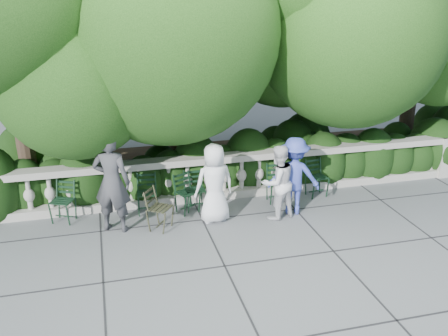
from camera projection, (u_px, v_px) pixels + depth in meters
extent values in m
plane|color=#585B60|center=(237.00, 235.00, 9.42)|extent=(90.00, 90.00, 0.00)
cube|color=#9E998E|center=(215.00, 194.00, 11.02)|extent=(12.00, 0.32, 0.18)
cube|color=#9E998E|center=(215.00, 158.00, 10.73)|extent=(12.00, 0.36, 0.14)
cube|color=#9E998E|center=(444.00, 156.00, 12.22)|extent=(0.44, 0.44, 1.00)
cylinder|color=#3F3023|center=(23.00, 130.00, 11.09)|extent=(0.40, 0.40, 2.80)
ellipsoid|color=#16360E|center=(5.00, 26.00, 9.89)|extent=(5.28, 5.28, 3.96)
cylinder|color=#3F3023|center=(174.00, 102.00, 12.34)|extent=(0.40, 0.40, 3.40)
cylinder|color=#3F3023|center=(316.00, 108.00, 12.59)|extent=(0.40, 0.40, 3.00)
ellipsoid|color=#16360E|center=(332.00, 9.00, 11.33)|extent=(5.52, 5.52, 4.14)
cylinder|color=#3F3023|center=(408.00, 105.00, 13.81)|extent=(0.40, 0.40, 2.60)
ellipsoid|color=#16360E|center=(428.00, 28.00, 12.71)|extent=(4.80, 4.80, 3.60)
imported|color=white|center=(214.00, 183.00, 9.74)|extent=(0.83, 0.59, 1.60)
imported|color=#3A3A3F|center=(112.00, 182.00, 9.31)|extent=(0.85, 0.72, 1.97)
imported|color=silver|center=(278.00, 182.00, 9.89)|extent=(0.88, 0.78, 1.53)
imported|color=#3848AA|center=(294.00, 176.00, 10.10)|extent=(1.19, 0.92, 1.62)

